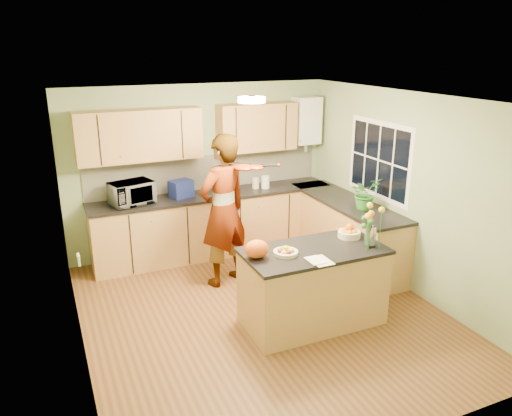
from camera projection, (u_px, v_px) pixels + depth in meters
name	position (u px, v px, depth m)	size (l,w,h in m)	color
floor	(262.00, 313.00, 5.91)	(4.50, 4.50, 0.00)	#5A3419
ceiling	(263.00, 99.00, 5.12)	(4.00, 4.50, 0.02)	silver
wall_back	(200.00, 169.00, 7.47)	(4.00, 0.02, 2.50)	gray
wall_front	(393.00, 307.00, 3.56)	(4.00, 0.02, 2.50)	gray
wall_left	(72.00, 241.00, 4.75)	(0.02, 4.50, 2.50)	gray
wall_right	(407.00, 193.00, 6.28)	(0.02, 4.50, 2.50)	gray
back_counter	(215.00, 223.00, 7.49)	(3.64, 0.62, 0.94)	#AD7F45
right_counter	(345.00, 232.00, 7.15)	(0.62, 2.24, 0.94)	#AD7F45
splashback	(207.00, 172.00, 7.51)	(3.60, 0.02, 0.52)	silver
upper_cabinets	(191.00, 132.00, 7.07)	(3.20, 0.34, 0.70)	#AD7F45
boiler	(306.00, 121.00, 7.78)	(0.40, 0.30, 0.86)	white
window_right	(379.00, 160.00, 6.71)	(0.01, 1.30, 1.05)	white
light_switch	(79.00, 260.00, 4.22)	(0.02, 0.09, 0.09)	white
ceiling_lamp	(252.00, 100.00, 5.40)	(0.30, 0.30, 0.07)	#FFEABF
peninsula_island	(313.00, 286.00, 5.59)	(1.58, 0.81, 0.90)	#AD7F45
fruit_dish	(286.00, 251.00, 5.30)	(0.26, 0.26, 0.09)	beige
orange_bowl	(349.00, 232.00, 5.77)	(0.26, 0.26, 0.15)	beige
flower_vase	(372.00, 217.00, 5.41)	(0.28, 0.28, 0.52)	silver
orange_bag	(257.00, 249.00, 5.20)	(0.26, 0.22, 0.19)	#DE5312
papers	(320.00, 261.00, 5.14)	(0.20, 0.27, 0.01)	white
violinist	(223.00, 211.00, 6.38)	(0.73, 0.48, 2.00)	#E8B98E
violin	(244.00, 167.00, 6.08)	(0.59, 0.23, 0.12)	#4B1404
microwave	(132.00, 193.00, 6.82)	(0.56, 0.38, 0.31)	white
blue_box	(181.00, 189.00, 7.14)	(0.31, 0.22, 0.24)	navy
kettle	(226.00, 184.00, 7.36)	(0.16, 0.16, 0.30)	silver
jar_cream	(255.00, 183.00, 7.59)	(0.10, 0.10, 0.16)	beige
jar_white	(265.00, 182.00, 7.58)	(0.12, 0.12, 0.19)	white
potted_plant	(365.00, 193.00, 6.59)	(0.39, 0.33, 0.43)	#2F7E2A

